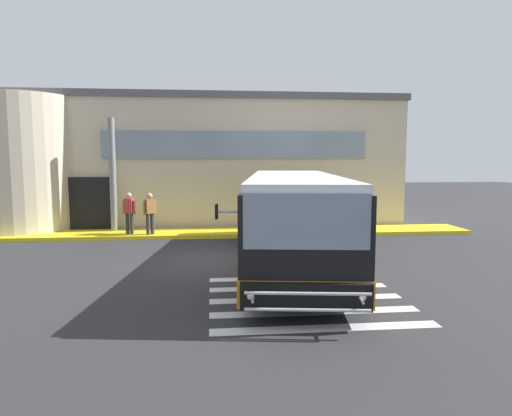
# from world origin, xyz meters

# --- Properties ---
(ground_plane) EXTENTS (80.00, 90.00, 0.02)m
(ground_plane) POSITION_xyz_m (0.00, 0.00, -0.01)
(ground_plane) COLOR #2B2B2D
(ground_plane) RESTS_ON ground
(bay_paint_stripes) EXTENTS (4.40, 3.96, 0.01)m
(bay_paint_stripes) POSITION_xyz_m (2.00, -4.20, 0.00)
(bay_paint_stripes) COLOR silver
(bay_paint_stripes) RESTS_ON ground
(terminal_building) EXTENTS (19.43, 13.80, 6.13)m
(terminal_building) POSITION_xyz_m (-0.67, 11.55, 3.06)
(terminal_building) COLOR beige
(terminal_building) RESTS_ON ground
(boarding_curb) EXTENTS (21.63, 2.00, 0.15)m
(boarding_curb) POSITION_xyz_m (0.00, 4.80, 0.07)
(boarding_curb) COLOR yellow
(boarding_curb) RESTS_ON ground
(entry_support_column) EXTENTS (0.28, 0.28, 4.73)m
(entry_support_column) POSITION_xyz_m (-4.25, 5.40, 2.51)
(entry_support_column) COLOR slate
(entry_support_column) RESTS_ON boarding_curb
(bus_main_foreground) EXTENTS (4.39, 11.17, 2.70)m
(bus_main_foreground) POSITION_xyz_m (2.32, -0.79, 1.33)
(bus_main_foreground) COLOR black
(bus_main_foreground) RESTS_ON ground
(passenger_near_column) EXTENTS (0.55, 0.48, 1.68)m
(passenger_near_column) POSITION_xyz_m (-3.44, 4.50, 1.11)
(passenger_near_column) COLOR #2D2D33
(passenger_near_column) RESTS_ON boarding_curb
(passenger_by_doorway) EXTENTS (0.48, 0.41, 1.68)m
(passenger_by_doorway) POSITION_xyz_m (-2.59, 4.21, 1.08)
(passenger_by_doorway) COLOR #2D2D33
(passenger_by_doorway) RESTS_ON boarding_curb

